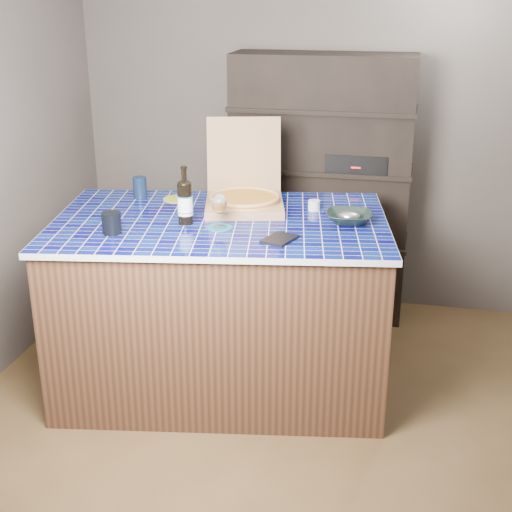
% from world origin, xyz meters
% --- Properties ---
extents(room, '(3.50, 3.50, 3.50)m').
position_xyz_m(room, '(0.00, 0.00, 1.25)').
color(room, brown).
rests_on(room, ground).
extents(shelving_unit, '(1.20, 0.41, 1.80)m').
position_xyz_m(shelving_unit, '(0.00, 1.53, 0.90)').
color(shelving_unit, black).
rests_on(shelving_unit, floor).
extents(kitchen_island, '(1.99, 1.44, 1.00)m').
position_xyz_m(kitchen_island, '(-0.41, 0.41, 0.50)').
color(kitchen_island, '#4B2B1D').
rests_on(kitchen_island, floor).
extents(pizza_box, '(0.55, 0.62, 0.48)m').
position_xyz_m(pizza_box, '(-0.33, 0.65, 1.07)').
color(pizza_box, '#966B4D').
rests_on(pizza_box, kitchen_island).
extents(mead_bottle, '(0.08, 0.08, 0.32)m').
position_xyz_m(mead_bottle, '(-0.57, 0.30, 1.13)').
color(mead_bottle, black).
rests_on(mead_bottle, kitchen_island).
extents(teal_trivet, '(0.14, 0.14, 0.01)m').
position_xyz_m(teal_trivet, '(-0.37, 0.26, 1.00)').
color(teal_trivet, '#165C77').
rests_on(teal_trivet, kitchen_island).
extents(wine_glass, '(0.08, 0.08, 0.18)m').
position_xyz_m(wine_glass, '(-0.37, 0.26, 1.13)').
color(wine_glass, white).
rests_on(wine_glass, teal_trivet).
extents(tumbler, '(0.10, 0.10, 0.11)m').
position_xyz_m(tumbler, '(-0.90, 0.07, 1.06)').
color(tumbler, black).
rests_on(tumbler, kitchen_island).
extents(dvd_case, '(0.18, 0.22, 0.01)m').
position_xyz_m(dvd_case, '(-0.03, 0.14, 1.01)').
color(dvd_case, black).
rests_on(dvd_case, kitchen_island).
extents(bowl, '(0.27, 0.27, 0.06)m').
position_xyz_m(bowl, '(0.29, 0.50, 1.03)').
color(bowl, black).
rests_on(bowl, kitchen_island).
extents(foil_contents, '(0.12, 0.10, 0.06)m').
position_xyz_m(foil_contents, '(0.29, 0.50, 1.04)').
color(foil_contents, silver).
rests_on(foil_contents, bowl).
extents(white_jar, '(0.07, 0.07, 0.06)m').
position_xyz_m(white_jar, '(0.07, 0.69, 1.03)').
color(white_jar, silver).
rests_on(white_jar, kitchen_island).
extents(navy_cup, '(0.08, 0.08, 0.13)m').
position_xyz_m(navy_cup, '(-0.99, 0.72, 1.07)').
color(navy_cup, black).
rests_on(navy_cup, kitchen_island).
extents(green_trivet, '(0.17, 0.17, 0.01)m').
position_xyz_m(green_trivet, '(-0.76, 0.74, 1.00)').
color(green_trivet, '#98A222').
rests_on(green_trivet, kitchen_island).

